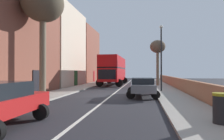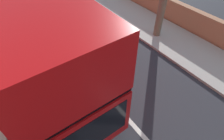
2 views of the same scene
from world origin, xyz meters
name	(u,v)px [view 2 (image 2 of 2)]	position (x,y,z in m)	size (l,w,h in m)	color
double_decker_bus	(16,21)	(-1.70, 12.39, 2.35)	(3.60, 10.05, 4.06)	#BA0D0F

